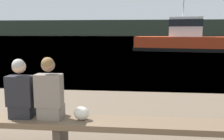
{
  "coord_description": "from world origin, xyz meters",
  "views": [
    {
      "loc": [
        1.49,
        -1.27,
        1.88
      ],
      "look_at": [
        0.79,
        5.47,
        0.85
      ],
      "focal_mm": 40.0,
      "sensor_mm": 36.0,
      "label": 1
    }
  ],
  "objects_px": {
    "bench_main": "(60,124)",
    "shopping_bag": "(81,113)",
    "person_left": "(21,92)",
    "tugboat_red": "(182,40)",
    "person_right": "(50,92)"
  },
  "relations": [
    {
      "from": "bench_main",
      "to": "shopping_bag",
      "type": "relative_size",
      "value": 28.7
    },
    {
      "from": "person_left",
      "to": "tugboat_red",
      "type": "bearing_deg",
      "value": 74.31
    },
    {
      "from": "bench_main",
      "to": "tugboat_red",
      "type": "bearing_deg",
      "value": 75.83
    },
    {
      "from": "shopping_bag",
      "to": "person_right",
      "type": "bearing_deg",
      "value": 178.96
    },
    {
      "from": "shopping_bag",
      "to": "bench_main",
      "type": "bearing_deg",
      "value": 178.36
    },
    {
      "from": "person_left",
      "to": "shopping_bag",
      "type": "height_order",
      "value": "person_left"
    },
    {
      "from": "person_left",
      "to": "tugboat_red",
      "type": "relative_size",
      "value": 0.1
    },
    {
      "from": "bench_main",
      "to": "tugboat_red",
      "type": "height_order",
      "value": "tugboat_red"
    },
    {
      "from": "bench_main",
      "to": "shopping_bag",
      "type": "xyz_separation_m",
      "value": [
        0.35,
        -0.01,
        0.19
      ]
    },
    {
      "from": "tugboat_red",
      "to": "person_left",
      "type": "bearing_deg",
      "value": 175.91
    },
    {
      "from": "bench_main",
      "to": "person_left",
      "type": "height_order",
      "value": "person_left"
    },
    {
      "from": "bench_main",
      "to": "person_left",
      "type": "xyz_separation_m",
      "value": [
        -0.64,
        -0.0,
        0.52
      ]
    },
    {
      "from": "bench_main",
      "to": "person_left",
      "type": "bearing_deg",
      "value": -179.98
    },
    {
      "from": "shopping_bag",
      "to": "tugboat_red",
      "type": "height_order",
      "value": "tugboat_red"
    },
    {
      "from": "person_left",
      "to": "tugboat_red",
      "type": "distance_m",
      "value": 23.23
    }
  ]
}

